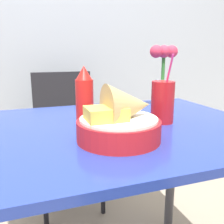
# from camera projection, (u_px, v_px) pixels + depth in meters

# --- Properties ---
(wall_window) EXTENTS (7.00, 0.06, 2.60)m
(wall_window) POSITION_uv_depth(u_px,v_px,m) (58.00, 14.00, 1.86)
(wall_window) COLOR #9EA8B7
(wall_window) RESTS_ON ground_plane
(dining_table) EXTENTS (1.06, 0.78, 0.77)m
(dining_table) POSITION_uv_depth(u_px,v_px,m) (112.00, 157.00, 0.89)
(dining_table) COLOR #233893
(dining_table) RESTS_ON ground_plane
(chair_far_window) EXTENTS (0.40, 0.40, 0.89)m
(chair_far_window) POSITION_uv_depth(u_px,v_px,m) (65.00, 127.00, 1.71)
(chair_far_window) COLOR black
(chair_far_window) RESTS_ON ground_plane
(food_basket) EXTENTS (0.24, 0.24, 0.17)m
(food_basket) POSITION_uv_depth(u_px,v_px,m) (121.00, 120.00, 0.71)
(food_basket) COLOR red
(food_basket) RESTS_ON dining_table
(ketchup_bottle) EXTENTS (0.06, 0.06, 0.20)m
(ketchup_bottle) POSITION_uv_depth(u_px,v_px,m) (84.00, 95.00, 0.89)
(ketchup_bottle) COLOR red
(ketchup_bottle) RESTS_ON dining_table
(drink_cup) EXTENTS (0.08, 0.08, 0.24)m
(drink_cup) POSITION_uv_depth(u_px,v_px,m) (162.00, 103.00, 0.89)
(drink_cup) COLOR red
(drink_cup) RESTS_ON dining_table
(flower_vase) EXTENTS (0.13, 0.06, 0.28)m
(flower_vase) POSITION_uv_depth(u_px,v_px,m) (163.00, 72.00, 1.13)
(flower_vase) COLOR gray
(flower_vase) RESTS_ON dining_table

